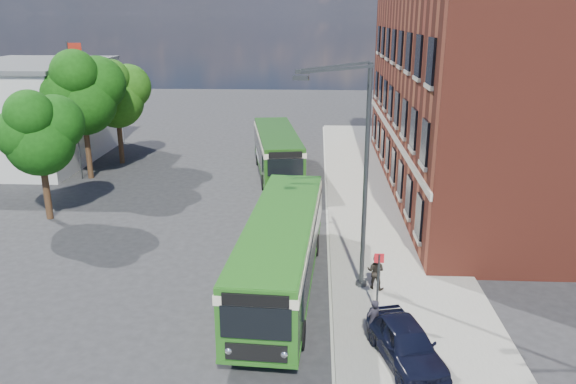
# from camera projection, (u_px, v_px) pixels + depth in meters

# --- Properties ---
(ground) EXTENTS (120.00, 120.00, 0.00)m
(ground) POSITION_uv_depth(u_px,v_px,m) (240.00, 265.00, 24.95)
(ground) COLOR #272729
(ground) RESTS_ON ground
(pavement) EXTENTS (6.00, 48.00, 0.15)m
(pavement) POSITION_uv_depth(u_px,v_px,m) (380.00, 207.00, 32.19)
(pavement) COLOR gray
(pavement) RESTS_ON ground
(kerb_line) EXTENTS (0.12, 48.00, 0.01)m
(kerb_line) POSITION_uv_depth(u_px,v_px,m) (327.00, 207.00, 32.37)
(kerb_line) COLOR beige
(kerb_line) RESTS_ON ground
(brick_office) EXTENTS (12.10, 26.00, 14.20)m
(brick_office) POSITION_uv_depth(u_px,v_px,m) (496.00, 78.00, 33.56)
(brick_office) COLOR maroon
(brick_office) RESTS_ON ground
(white_building) EXTENTS (9.40, 13.40, 7.30)m
(white_building) POSITION_uv_depth(u_px,v_px,m) (32.00, 112.00, 41.86)
(white_building) COLOR beige
(white_building) RESTS_ON ground
(flagpole) EXTENTS (0.95, 0.10, 9.00)m
(flagpole) POSITION_uv_depth(u_px,v_px,m) (75.00, 106.00, 36.44)
(flagpole) COLOR #333638
(flagpole) RESTS_ON ground
(street_lamp) EXTENTS (2.96, 2.38, 9.00)m
(street_lamp) POSITION_uv_depth(u_px,v_px,m) (356.00, 175.00, 21.36)
(street_lamp) COLOR #333638
(street_lamp) RESTS_ON ground
(bus_stop_sign) EXTENTS (0.35, 0.08, 2.52)m
(bus_stop_sign) POSITION_uv_depth(u_px,v_px,m) (378.00, 280.00, 20.22)
(bus_stop_sign) COLOR #333638
(bus_stop_sign) RESTS_ON ground
(bus_front) EXTENTS (3.28, 12.51, 3.02)m
(bus_front) POSITION_uv_depth(u_px,v_px,m) (281.00, 245.00, 22.37)
(bus_front) COLOR #26651B
(bus_front) RESTS_ON ground
(bus_rear) EXTENTS (4.28, 11.21, 3.02)m
(bus_rear) POSITION_uv_depth(u_px,v_px,m) (277.00, 148.00, 38.47)
(bus_rear) COLOR #204F16
(bus_rear) RESTS_ON ground
(parked_car) EXTENTS (2.50, 4.18, 1.33)m
(parked_car) POSITION_uv_depth(u_px,v_px,m) (406.00, 343.00, 17.56)
(parked_car) COLOR black
(parked_car) RESTS_ON pavement
(pedestrian_a) EXTENTS (0.65, 0.60, 1.49)m
(pedestrian_a) POSITION_uv_depth(u_px,v_px,m) (373.00, 320.00, 18.71)
(pedestrian_a) COLOR black
(pedestrian_a) RESTS_ON pavement
(pedestrian_b) EXTENTS (0.89, 0.81, 1.49)m
(pedestrian_b) POSITION_uv_depth(u_px,v_px,m) (376.00, 271.00, 22.28)
(pedestrian_b) COLOR black
(pedestrian_b) RESTS_ON pavement
(tree_left) EXTENTS (4.19, 3.98, 7.07)m
(tree_left) POSITION_uv_depth(u_px,v_px,m) (39.00, 132.00, 29.08)
(tree_left) COLOR #392415
(tree_left) RESTS_ON ground
(tree_mid) EXTENTS (5.08, 4.83, 8.58)m
(tree_mid) POSITION_uv_depth(u_px,v_px,m) (82.00, 92.00, 36.25)
(tree_mid) COLOR #392415
(tree_mid) RESTS_ON ground
(tree_right) EXTENTS (4.54, 4.31, 7.66)m
(tree_right) POSITION_uv_depth(u_px,v_px,m) (117.00, 93.00, 40.29)
(tree_right) COLOR #392415
(tree_right) RESTS_ON ground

